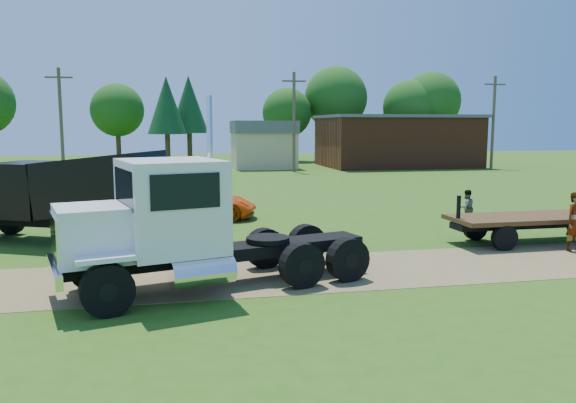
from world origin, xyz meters
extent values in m
plane|color=#2D5512|center=(0.00, 0.00, 0.00)|extent=(140.00, 140.00, 0.00)
cube|color=brown|center=(0.00, 0.00, 0.01)|extent=(120.00, 4.20, 0.01)
cube|color=black|center=(-3.60, -0.79, 0.87)|extent=(8.15, 3.16, 0.33)
cylinder|color=black|center=(-6.34, -2.75, 0.60)|extent=(1.26, 0.68, 1.20)
cylinder|color=black|center=(-6.34, -2.75, 0.60)|extent=(0.51, 0.50, 0.42)
cylinder|color=black|center=(-6.96, -0.51, 0.60)|extent=(1.26, 0.68, 1.20)
cylinder|color=black|center=(-6.96, -0.51, 0.60)|extent=(0.51, 0.50, 0.42)
cylinder|color=black|center=(-1.61, -1.46, 0.60)|extent=(1.26, 0.68, 1.20)
cylinder|color=black|center=(-1.61, -1.46, 0.60)|extent=(0.51, 0.50, 0.42)
cylinder|color=black|center=(-2.23, 0.79, 0.60)|extent=(1.26, 0.68, 1.20)
cylinder|color=black|center=(-2.23, 0.79, 0.60)|extent=(0.51, 0.50, 0.42)
cylinder|color=black|center=(-0.25, -1.08, 0.60)|extent=(1.26, 0.68, 1.20)
cylinder|color=black|center=(-0.25, -1.08, 0.60)|extent=(0.51, 0.50, 0.42)
cylinder|color=black|center=(-0.86, 1.17, 0.60)|extent=(1.26, 0.68, 1.20)
cylinder|color=black|center=(-0.86, 1.17, 0.60)|extent=(0.51, 0.50, 0.42)
cube|color=silver|center=(-6.59, -1.62, 1.69)|extent=(2.38, 2.30, 1.31)
cube|color=silver|center=(-7.54, -1.87, 1.63)|extent=(0.52, 1.60, 1.09)
cube|color=silver|center=(-7.59, -1.89, 0.87)|extent=(0.82, 2.46, 0.33)
cube|color=silver|center=(-4.91, -1.15, 2.23)|extent=(2.90, 3.13, 2.29)
cube|color=black|center=(-6.00, -1.45, 2.72)|extent=(0.63, 2.12, 0.93)
cube|color=black|center=(-4.57, -2.43, 2.72)|extent=(1.59, 0.47, 0.82)
cube|color=black|center=(-5.26, 0.12, 2.72)|extent=(1.59, 0.47, 0.82)
cube|color=silver|center=(-6.34, -2.75, 1.31)|extent=(1.39, 0.82, 0.11)
cube|color=silver|center=(-6.96, -0.51, 1.31)|extent=(1.39, 0.82, 0.11)
cylinder|color=silver|center=(-4.21, -2.26, 0.76)|extent=(1.64, 1.03, 0.65)
cylinder|color=silver|center=(-3.86, -0.24, 2.51)|extent=(0.19, 0.19, 5.01)
cylinder|color=black|center=(-2.34, -0.45, 1.12)|extent=(1.47, 1.47, 0.13)
cube|color=black|center=(-8.91, 5.84, 0.77)|extent=(7.43, 4.15, 0.29)
cylinder|color=black|center=(-11.12, 7.99, 0.53)|extent=(1.11, 0.76, 1.07)
cylinder|color=black|center=(-11.12, 7.99, 0.53)|extent=(0.49, 0.48, 0.37)
cylinder|color=black|center=(-7.94, 4.26, 0.53)|extent=(1.11, 0.76, 1.07)
cylinder|color=black|center=(-7.94, 4.26, 0.53)|extent=(0.49, 0.48, 0.37)
cylinder|color=black|center=(-7.08, 6.10, 0.53)|extent=(1.11, 0.76, 1.07)
cylinder|color=black|center=(-7.08, 6.10, 0.53)|extent=(0.49, 0.48, 0.37)
cylinder|color=black|center=(-6.79, 3.73, 0.53)|extent=(1.11, 0.76, 1.07)
cylinder|color=black|center=(-6.79, 3.73, 0.53)|extent=(0.49, 0.48, 0.37)
cylinder|color=black|center=(-5.94, 5.57, 0.53)|extent=(1.11, 0.76, 1.07)
cylinder|color=black|center=(-5.94, 5.57, 0.53)|extent=(0.49, 0.48, 0.37)
cube|color=black|center=(-10.05, 6.37, 1.94)|extent=(2.74, 2.92, 1.94)
cube|color=black|center=(-10.91, 6.77, 2.37)|extent=(0.86, 1.78, 0.77)
cube|color=black|center=(-7.33, 5.10, 2.18)|extent=(4.83, 3.90, 2.35)
imported|color=#EA500B|center=(-3.68, 10.14, 0.70)|extent=(5.36, 3.09, 1.41)
cube|color=#352210|center=(8.30, 2.43, 0.92)|extent=(7.08, 2.22, 0.16)
cube|color=black|center=(8.30, 2.43, 0.70)|extent=(7.06, 0.99, 0.22)
cylinder|color=black|center=(6.11, 1.47, 0.44)|extent=(0.88, 0.28, 0.88)
cylinder|color=black|center=(6.09, 3.32, 0.44)|extent=(0.88, 0.28, 0.88)
cube|color=black|center=(4.87, 2.38, 1.37)|extent=(0.11, 0.11, 0.88)
imported|color=#999999|center=(8.36, 0.90, 1.00)|extent=(0.78, 0.56, 2.00)
imported|color=#999999|center=(7.30, 6.17, 0.77)|extent=(0.81, 0.66, 1.53)
cube|color=brown|center=(18.00, 40.00, 2.50)|extent=(15.00, 10.00, 5.00)
cube|color=#535357|center=(18.00, 40.00, 5.15)|extent=(15.40, 10.40, 0.30)
cube|color=tan|center=(4.00, 40.00, 1.80)|extent=(6.00, 5.00, 3.60)
cube|color=#535357|center=(4.00, 40.00, 4.10)|extent=(6.20, 5.40, 1.20)
cylinder|color=#4E3E2C|center=(-14.00, 35.00, 4.50)|extent=(0.28, 0.28, 9.00)
cube|color=#4E3E2C|center=(-14.00, 35.00, 8.20)|extent=(2.20, 0.14, 0.14)
cylinder|color=#4E3E2C|center=(6.00, 35.00, 4.50)|extent=(0.28, 0.28, 9.00)
cube|color=#4E3E2C|center=(6.00, 35.00, 8.20)|extent=(2.20, 0.14, 0.14)
cylinder|color=#4E3E2C|center=(26.00, 35.00, 4.50)|extent=(0.28, 0.28, 9.00)
cube|color=#4E3E2C|center=(26.00, 35.00, 8.20)|extent=(2.20, 0.14, 0.14)
cylinder|color=#3B2818|center=(-11.08, 52.89, 1.62)|extent=(0.56, 0.56, 3.24)
sphere|color=#1D4D13|center=(-11.08, 52.89, 6.01)|extent=(6.10, 6.10, 6.10)
cylinder|color=#3B2818|center=(-2.99, 49.59, 1.73)|extent=(0.56, 0.56, 3.45)
cone|color=#103617|center=(-2.99, 49.59, 6.60)|extent=(4.34, 4.34, 6.41)
cylinder|color=#3B2818|center=(8.45, 50.44, 1.55)|extent=(0.56, 0.56, 3.09)
sphere|color=#1D4D13|center=(8.45, 50.44, 5.74)|extent=(5.83, 5.83, 5.83)
cylinder|color=#3B2818|center=(14.87, 51.88, 2.04)|extent=(0.56, 0.56, 4.08)
sphere|color=#1D4D13|center=(14.87, 51.88, 7.59)|extent=(7.70, 7.70, 7.70)
cylinder|color=#3B2818|center=(26.36, 49.66, 1.93)|extent=(0.56, 0.56, 3.86)
sphere|color=#1D4D13|center=(26.36, 49.66, 7.16)|extent=(7.27, 7.27, 7.27)
cylinder|color=#3B2818|center=(-5.42, 47.73, 1.68)|extent=(0.56, 0.56, 3.36)
cone|color=#103617|center=(-5.42, 47.73, 6.43)|extent=(4.22, 4.22, 6.23)
cylinder|color=#3B2818|center=(23.60, 49.52, 1.74)|extent=(0.56, 0.56, 3.49)
sphere|color=#1D4D13|center=(23.60, 49.52, 6.48)|extent=(6.58, 6.58, 6.58)
camera|label=1|loc=(-4.81, -15.36, 4.21)|focal=35.00mm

